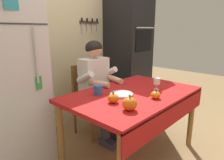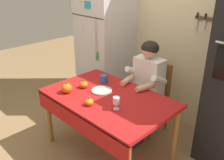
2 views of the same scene
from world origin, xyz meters
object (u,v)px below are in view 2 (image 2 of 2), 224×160
pumpkin_small (67,88)px  pumpkin_medium (84,85)px  dining_table (107,104)px  coffee_mug (104,79)px  seated_person (145,82)px  serving_tray (102,91)px  chair_behind_person (153,94)px  refrigerator (105,48)px  wine_glass (116,101)px  pumpkin_large (89,102)px

pumpkin_small → pumpkin_medium: bearing=80.5°
dining_table → pumpkin_small: pumpkin_small is taller
coffee_mug → pumpkin_medium: size_ratio=1.13×
seated_person → serving_tray: 0.58m
coffee_mug → seated_person: bearing=47.4°
chair_behind_person → seated_person: 0.29m
refrigerator → seated_person: refrigerator is taller
wine_glass → chair_behind_person: bearing=102.6°
wine_glass → serving_tray: size_ratio=0.57×
pumpkin_large → pumpkin_small: pumpkin_small is taller
seated_person → pumpkin_small: size_ratio=9.45×
wine_glass → serving_tray: (-0.39, 0.16, -0.08)m
coffee_mug → serving_tray: size_ratio=0.50×
chair_behind_person → pumpkin_large: bearing=-92.4°
dining_table → chair_behind_person: 0.81m
chair_behind_person → coffee_mug: bearing=-121.4°
refrigerator → chair_behind_person: size_ratio=1.94×
pumpkin_small → serving_tray: size_ratio=0.57×
refrigerator → pumpkin_large: size_ratio=19.33×
coffee_mug → serving_tray: 0.24m
coffee_mug → wine_glass: wine_glass is taller
seated_person → pumpkin_medium: size_ratio=12.05×
refrigerator → coffee_mug: refrigerator is taller
refrigerator → coffee_mug: 0.93m
wine_glass → pumpkin_small: 0.66m
pumpkin_medium → serving_tray: (0.21, 0.09, -0.03)m
refrigerator → seated_person: size_ratio=1.45×
chair_behind_person → serving_tray: (-0.19, -0.74, 0.24)m
refrigerator → dining_table: (0.95, -0.88, -0.24)m
wine_glass → pumpkin_medium: 0.61m
refrigerator → pumpkin_large: (0.95, -1.13, -0.12)m
chair_behind_person → pumpkin_medium: bearing=-116.2°
refrigerator → pumpkin_small: (0.56, -1.12, -0.11)m
chair_behind_person → serving_tray: chair_behind_person is taller
dining_table → pumpkin_small: size_ratio=10.63×
pumpkin_large → serving_tray: size_ratio=0.40×
dining_table → wine_glass: bearing=-23.3°
coffee_mug → pumpkin_small: bearing=-101.8°
pumpkin_large → pumpkin_small: 0.40m
wine_glass → pumpkin_small: bearing=-168.3°
coffee_mug → dining_table: bearing=-38.8°
seated_person → pumpkin_medium: 0.75m
refrigerator → dining_table: refrigerator is taller
dining_table → seated_person: bearing=85.4°
seated_person → pumpkin_small: (-0.44, -0.85, 0.06)m
refrigerator → pumpkin_large: refrigerator is taller
chair_behind_person → wine_glass: 0.98m
dining_table → coffee_mug: size_ratio=11.96×
pumpkin_medium → serving_tray: bearing=22.0°
seated_person → pumpkin_large: size_ratio=13.37×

